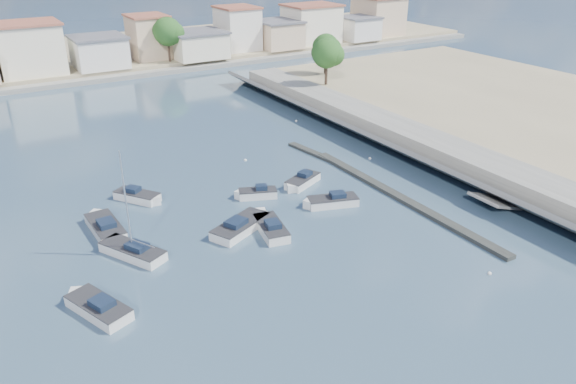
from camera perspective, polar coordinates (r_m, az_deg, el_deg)
The scene contains 17 objects.
ground at distance 74.76m, azimuth -8.47°, elevation 6.68°, with size 400.00×400.00×0.00m, color #2A3E54.
seawall_walkway at distance 63.78m, azimuth 17.24°, elevation 3.41°, with size 5.00×90.00×1.80m, color slate.
breakwater at distance 56.17m, azimuth 9.34°, elevation 0.50°, with size 2.00×31.02×0.35m.
far_shore_land at distance 122.88m, azimuth -18.45°, elevation 13.23°, with size 160.00×40.00×1.40m, color gray.
far_shore_quay at distance 103.00m, azimuth -15.49°, elevation 11.35°, with size 160.00×2.50×0.80m, color slate.
far_town at distance 110.89m, azimuth -11.24°, elevation 15.08°, with size 113.01×12.80×8.35m.
shore_trees at distance 101.72m, azimuth -10.76°, elevation 15.00°, with size 74.56×38.32×7.92m.
motorboat_a at distance 40.30m, azimuth -18.91°, elevation -10.97°, with size 3.65×5.59×1.48m.
motorboat_b at distance 47.58m, azimuth -1.82°, elevation -3.60°, with size 2.80×5.34×1.48m.
motorboat_c at distance 52.07m, azimuth 4.30°, elevation -1.01°, with size 5.20×3.13×1.48m.
motorboat_d at distance 56.06m, azimuth 1.37°, elevation 1.02°, with size 4.63×3.31×1.48m.
motorboat_e at distance 50.20m, azimuth -18.15°, elevation -3.33°, with size 2.32×6.05×1.48m.
motorboat_f at distance 53.56m, azimuth -3.31°, elevation -0.21°, with size 4.01×2.71×1.48m.
motorboat_g at distance 54.71m, azimuth -14.88°, elevation -0.49°, with size 3.88×4.55×1.48m.
motorboat_h at distance 48.03m, azimuth -4.62°, elevation -3.39°, with size 6.20×4.42×1.48m.
sailboat at distance 45.89m, azimuth -15.73°, elevation -5.74°, with size 4.30×5.93×9.00m.
mooring_buoys at distance 56.56m, azimuth 7.16°, elevation 0.68°, with size 12.65×43.67×0.32m.
Camera 1 is at (-27.00, -25.76, 23.14)m, focal length 35.00 mm.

